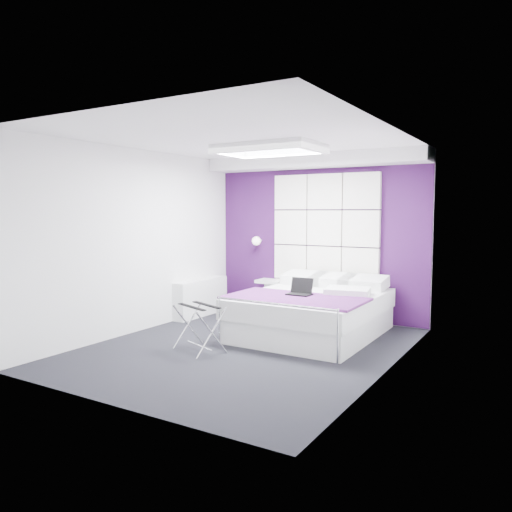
{
  "coord_description": "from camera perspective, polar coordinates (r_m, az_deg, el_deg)",
  "views": [
    {
      "loc": [
        3.29,
        -5.23,
        1.72
      ],
      "look_at": [
        -0.05,
        0.35,
        1.14
      ],
      "focal_mm": 35.0,
      "sensor_mm": 36.0,
      "label": 1
    }
  ],
  "objects": [
    {
      "name": "floor",
      "position": [
        6.41,
        -1.21,
        -10.44
      ],
      "size": [
        4.4,
        4.4,
        0.0
      ],
      "primitive_type": "plane",
      "color": "black",
      "rests_on": "ground"
    },
    {
      "name": "ceiling",
      "position": [
        6.24,
        -1.26,
        13.22
      ],
      "size": [
        4.4,
        4.4,
        0.0
      ],
      "primitive_type": "plane",
      "rotation": [
        3.14,
        0.0,
        0.0
      ],
      "color": "white",
      "rests_on": "wall_back"
    },
    {
      "name": "wall_back",
      "position": [
        8.14,
        7.06,
        2.12
      ],
      "size": [
        3.6,
        0.0,
        3.6
      ],
      "primitive_type": "plane",
      "rotation": [
        1.57,
        0.0,
        0.0
      ],
      "color": "white",
      "rests_on": "floor"
    },
    {
      "name": "wall_left",
      "position": [
        7.31,
        -13.27,
        1.69
      ],
      "size": [
        0.0,
        4.4,
        4.4
      ],
      "primitive_type": "plane",
      "rotation": [
        1.57,
        0.0,
        1.57
      ],
      "color": "white",
      "rests_on": "floor"
    },
    {
      "name": "wall_right",
      "position": [
        5.45,
        14.98,
        0.51
      ],
      "size": [
        0.0,
        4.4,
        4.4
      ],
      "primitive_type": "plane",
      "rotation": [
        1.57,
        0.0,
        -1.57
      ],
      "color": "white",
      "rests_on": "floor"
    },
    {
      "name": "accent_wall",
      "position": [
        8.13,
        7.03,
        2.12
      ],
      "size": [
        3.58,
        0.02,
        2.58
      ],
      "primitive_type": "cube",
      "color": "#350E40",
      "rests_on": "wall_back"
    },
    {
      "name": "soffit",
      "position": [
        7.93,
        6.41,
        10.73
      ],
      "size": [
        3.58,
        0.5,
        0.2
      ],
      "primitive_type": "cube",
      "color": "white",
      "rests_on": "wall_back"
    },
    {
      "name": "headboard",
      "position": [
        8.03,
        7.85,
        1.14
      ],
      "size": [
        1.8,
        0.08,
        2.3
      ],
      "primitive_type": null,
      "color": "white",
      "rests_on": "wall_back"
    },
    {
      "name": "skylight",
      "position": [
        6.74,
        1.52,
        12.18
      ],
      "size": [
        1.36,
        0.86,
        0.12
      ],
      "primitive_type": null,
      "color": "white",
      "rests_on": "ceiling"
    },
    {
      "name": "wall_lamp",
      "position": [
        8.5,
        0.18,
        1.75
      ],
      "size": [
        0.15,
        0.15,
        0.15
      ],
      "primitive_type": "sphere",
      "color": "white",
      "rests_on": "wall_back"
    },
    {
      "name": "radiator",
      "position": [
        8.33,
        -6.31,
        -4.72
      ],
      "size": [
        0.22,
        1.2,
        0.6
      ],
      "primitive_type": "cube",
      "color": "white",
      "rests_on": "floor"
    },
    {
      "name": "bed",
      "position": [
        7.05,
        6.45,
        -6.36
      ],
      "size": [
        1.79,
        2.16,
        0.75
      ],
      "color": "white",
      "rests_on": "floor"
    },
    {
      "name": "nightstand",
      "position": [
        8.39,
        1.74,
        -2.9
      ],
      "size": [
        0.45,
        0.35,
        0.05
      ],
      "primitive_type": "cube",
      "color": "white",
      "rests_on": "wall_back"
    },
    {
      "name": "luggage_rack",
      "position": [
        6.26,
        -6.49,
        -8.18
      ],
      "size": [
        0.58,
        0.43,
        0.57
      ],
      "rotation": [
        0.0,
        0.0,
        -0.37
      ],
      "color": "silver",
      "rests_on": "floor"
    },
    {
      "name": "laptop",
      "position": [
        6.71,
        5.11,
        -3.95
      ],
      "size": [
        0.31,
        0.22,
        0.23
      ],
      "rotation": [
        0.0,
        0.0,
        -0.0
      ],
      "color": "black",
      "rests_on": "bed"
    }
  ]
}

